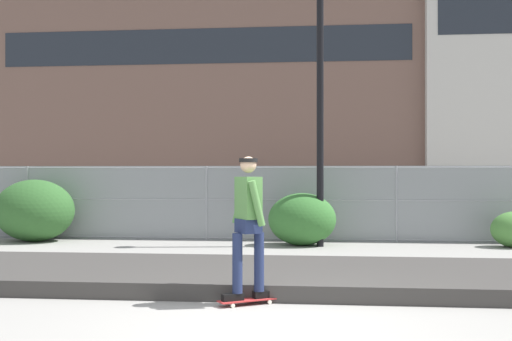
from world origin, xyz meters
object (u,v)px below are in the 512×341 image
object	(u,v)px
skateboard	(248,300)
street_lamp	(320,74)
skater	(248,217)
parked_car_near	(135,202)
shrub_left	(34,210)
shrub_center	(302,219)
parked_car_mid	(337,203)

from	to	relation	value
skateboard	street_lamp	bearing A→B (deg)	82.93
skater	parked_car_near	size ratio (longest dim) A/B	0.41
street_lamp	parked_car_near	bearing A→B (deg)	148.92
street_lamp	parked_car_near	size ratio (longest dim) A/B	1.41
shrub_left	skateboard	bearing A→B (deg)	-49.31
street_lamp	parked_car_near	xyz separation A→B (m)	(-5.29, 3.19, -3.11)
shrub_center	skater	bearing A→B (deg)	-93.47
skateboard	shrub_left	size ratio (longest dim) A/B	0.40
shrub_left	shrub_center	world-z (taller)	shrub_left
skater	parked_car_near	xyz separation A→B (m)	(-4.45, 9.95, -0.28)
street_lamp	shrub_left	xyz separation A→B (m)	(-6.96, 0.35, -3.19)
skater	street_lamp	distance (m)	7.38
skateboard	parked_car_near	size ratio (longest dim) A/B	0.18
skateboard	skater	size ratio (longest dim) A/B	0.43
parked_car_mid	shrub_left	bearing A→B (deg)	-159.07
parked_car_near	parked_car_mid	size ratio (longest dim) A/B	1.00
skateboard	shrub_center	distance (m)	6.98
parked_car_near	shrub_left	distance (m)	3.29
street_lamp	shrub_center	xyz separation A→B (m)	(-0.42, 0.18, -3.34)
parked_car_near	shrub_center	world-z (taller)	parked_car_near
parked_car_near	skater	bearing A→B (deg)	-65.91
street_lamp	shrub_left	size ratio (longest dim) A/B	3.20
parked_car_near	shrub_left	xyz separation A→B (m)	(-1.67, -2.83, -0.08)
shrub_center	parked_car_near	bearing A→B (deg)	148.27
skateboard	shrub_left	xyz separation A→B (m)	(-6.12, 7.12, 0.70)
skateboard	street_lamp	distance (m)	7.85
parked_car_near	parked_car_mid	distance (m)	5.72
street_lamp	parked_car_near	distance (m)	6.91
skater	shrub_center	size ratio (longest dim) A/B	1.17
parked_car_mid	shrub_left	xyz separation A→B (m)	(-7.39, -2.83, -0.08)
parked_car_near	shrub_left	bearing A→B (deg)	-120.53
shrub_left	street_lamp	bearing A→B (deg)	-2.91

